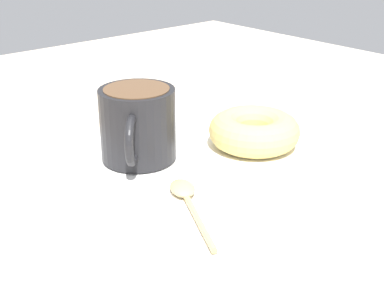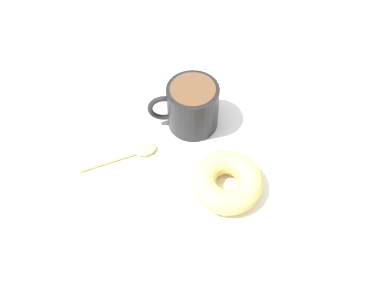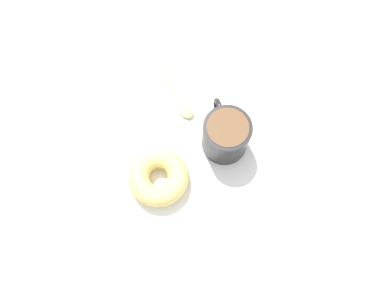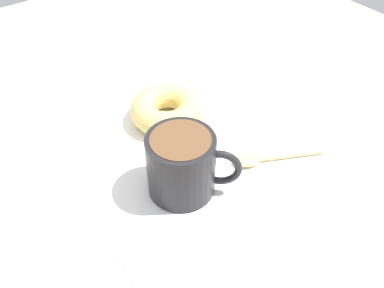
{
  "view_description": "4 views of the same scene",
  "coord_description": "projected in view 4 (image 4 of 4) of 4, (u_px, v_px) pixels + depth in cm",
  "views": [
    {
      "loc": [
        -42.55,
        36.93,
        25.39
      ],
      "look_at": [
        -2.03,
        1.6,
        2.3
      ],
      "focal_mm": 50.0,
      "sensor_mm": 36.0,
      "label": 1
    },
    {
      "loc": [
        -30.95,
        -24.64,
        56.06
      ],
      "look_at": [
        -2.03,
        1.6,
        2.3
      ],
      "focal_mm": 40.0,
      "sensor_mm": 36.0,
      "label": 2
    },
    {
      "loc": [
        10.18,
        -17.04,
        65.63
      ],
      "look_at": [
        -2.03,
        1.6,
        2.3
      ],
      "focal_mm": 35.0,
      "sensor_mm": 36.0,
      "label": 3
    },
    {
      "loc": [
        22.79,
        35.22,
        40.5
      ],
      "look_at": [
        -2.03,
        1.6,
        2.3
      ],
      "focal_mm": 40.0,
      "sensor_mm": 36.0,
      "label": 4
    }
  ],
  "objects": [
    {
      "name": "coffee_cup",
      "position": [
        183.0,
        164.0,
        0.51
      ],
      "size": [
        9.81,
        9.46,
        8.11
      ],
      "color": "black",
      "rests_on": "napkin"
    },
    {
      "name": "spoon",
      "position": [
        259.0,
        159.0,
        0.57
      ],
      "size": [
        11.93,
        6.91,
        0.9
      ],
      "color": "#D8B772",
      "rests_on": "napkin"
    },
    {
      "name": "donut",
      "position": [
        167.0,
        110.0,
        0.62
      ],
      "size": [
        10.65,
        10.65,
        3.73
      ],
      "primitive_type": "torus",
      "color": "#E5C66B",
      "rests_on": "napkin"
    },
    {
      "name": "napkin",
      "position": [
        192.0,
        156.0,
        0.58
      ],
      "size": [
        32.77,
        32.77,
        0.3
      ],
      "primitive_type": "cube",
      "rotation": [
        0.0,
        0.0,
        -0.07
      ],
      "color": "white",
      "rests_on": "ground_plane"
    },
    {
      "name": "ground_plane",
      "position": [
        173.0,
        161.0,
        0.59
      ],
      "size": [
        120.0,
        120.0,
        2.0
      ],
      "primitive_type": "cube",
      "color": "beige"
    }
  ]
}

